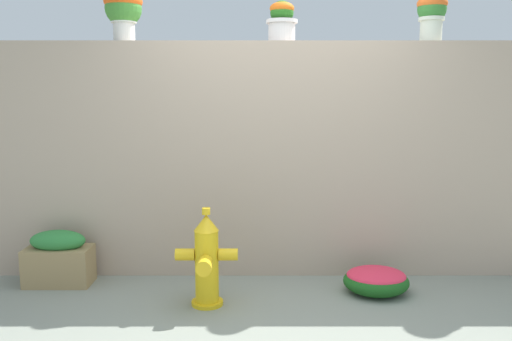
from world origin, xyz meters
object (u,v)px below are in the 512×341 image
at_px(potted_plant_1, 121,9).
at_px(flower_bush_left, 374,279).
at_px(potted_plant_2, 279,20).
at_px(potted_plant_3, 429,13).
at_px(planter_box, 56,259).
at_px(fire_hydrant, 204,262).

height_order(potted_plant_1, flower_bush_left, potted_plant_1).
distance_m(potted_plant_1, flower_bush_left, 3.13).
bearing_deg(potted_plant_2, potted_plant_3, -1.93).
bearing_deg(potted_plant_2, planter_box, -167.52).
relative_size(potted_plant_2, potted_plant_3, 0.88).
height_order(potted_plant_2, potted_plant_3, potted_plant_3).
distance_m(potted_plant_2, planter_box, 2.79).
bearing_deg(flower_bush_left, potted_plant_1, 163.62).
distance_m(fire_hydrant, flower_bush_left, 1.39).
relative_size(potted_plant_1, potted_plant_3, 1.12).
bearing_deg(flower_bush_left, potted_plant_2, 140.46).
bearing_deg(potted_plant_2, fire_hydrant, -124.55).
bearing_deg(fire_hydrant, flower_bush_left, 10.56).
bearing_deg(planter_box, potted_plant_1, 39.53).
bearing_deg(potted_plant_1, fire_hydrant, -48.38).
bearing_deg(flower_bush_left, fire_hydrant, -169.44).
xyz_separation_m(potted_plant_1, planter_box, (-0.52, -0.43, -2.11)).
bearing_deg(potted_plant_1, flower_bush_left, -16.38).
bearing_deg(planter_box, fire_hydrant, -19.18).
bearing_deg(fire_hydrant, potted_plant_3, 23.65).
bearing_deg(fire_hydrant, potted_plant_1, 131.62).
bearing_deg(potted_plant_1, planter_box, -140.47).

